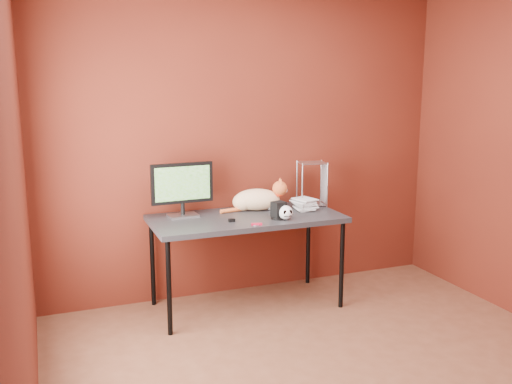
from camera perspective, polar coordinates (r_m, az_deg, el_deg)
name	(u,v)px	position (r m, az deg, el deg)	size (l,w,h in m)	color
room	(357,147)	(3.22, 10.07, 4.46)	(3.52, 3.52, 2.61)	#58301E
desk	(246,222)	(4.51, -0.97, -3.05)	(1.50, 0.70, 0.75)	black
monitor	(182,187)	(4.47, -7.39, 0.51)	(0.49, 0.17, 0.43)	#B3B3B8
cat	(257,199)	(4.69, 0.13, -0.72)	(0.57, 0.29, 0.26)	orange
skull_mug	(286,212)	(4.39, 2.98, -2.06)	(0.11, 0.11, 0.11)	white
speaker	(278,211)	(4.41, 2.26, -1.90)	(0.12, 0.12, 0.14)	black
book_stack	(297,151)	(4.65, 4.14, 4.15)	(0.19, 0.23, 0.98)	beige
wire_rack	(312,183)	(4.88, 5.61, 0.86)	(0.25, 0.22, 0.38)	#B3B3B8
pocket_knife	(257,224)	(4.23, 0.07, -3.23)	(0.08, 0.02, 0.02)	#AA0D28
black_gadget	(232,220)	(4.33, -2.44, -2.84)	(0.05, 0.03, 0.02)	black
washer	(256,225)	(4.23, 0.00, -3.32)	(0.05, 0.05, 0.00)	#B3B3B8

